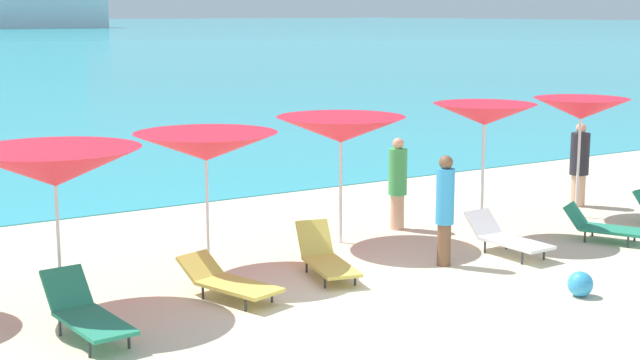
% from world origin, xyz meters
% --- Properties ---
extents(ground_plane, '(50.00, 100.00, 0.30)m').
position_xyz_m(ground_plane, '(0.00, 10.00, -0.15)').
color(ground_plane, beige).
extents(umbrella_1, '(2.50, 2.50, 2.16)m').
position_xyz_m(umbrella_1, '(-3.89, 2.24, 1.91)').
color(umbrella_1, silver).
rests_on(umbrella_1, ground_plane).
extents(umbrella_2, '(2.31, 2.31, 2.12)m').
position_xyz_m(umbrella_2, '(-1.43, 2.88, 1.91)').
color(umbrella_2, silver).
rests_on(umbrella_2, ground_plane).
extents(umbrella_3, '(2.24, 2.24, 2.16)m').
position_xyz_m(umbrella_3, '(1.24, 3.26, 1.94)').
color(umbrella_3, silver).
rests_on(umbrella_3, ground_plane).
extents(umbrella_4, '(1.87, 1.87, 2.34)m').
position_xyz_m(umbrella_4, '(3.50, 2.23, 2.15)').
color(umbrella_4, silver).
rests_on(umbrella_4, ground_plane).
extents(umbrella_5, '(1.96, 1.96, 2.28)m').
position_xyz_m(umbrella_5, '(6.16, 2.50, 2.08)').
color(umbrella_5, silver).
rests_on(umbrella_5, ground_plane).
extents(lounge_chair_0, '(0.67, 1.73, 0.71)m').
position_xyz_m(lounge_chair_0, '(-3.96, 1.02, 0.31)').
color(lounge_chair_0, '#268C66').
rests_on(lounge_chair_0, ground_plane).
extents(lounge_chair_2, '(0.61, 1.56, 0.62)m').
position_xyz_m(lounge_chair_2, '(3.07, 1.16, 0.29)').
color(lounge_chair_2, white).
rests_on(lounge_chair_2, ground_plane).
extents(lounge_chair_3, '(1.12, 1.44, 0.60)m').
position_xyz_m(lounge_chair_3, '(5.08, 0.94, 0.27)').
color(lounge_chair_3, '#268C66').
rests_on(lounge_chair_3, ground_plane).
extents(lounge_chair_4, '(0.89, 1.66, 0.70)m').
position_xyz_m(lounge_chair_4, '(-0.06, 1.72, 0.27)').
color(lounge_chair_4, '#D8BF4C').
rests_on(lounge_chair_4, ground_plane).
extents(lounge_chair_6, '(1.01, 1.67, 0.52)m').
position_xyz_m(lounge_chair_6, '(-1.81, 1.48, 0.25)').
color(lounge_chair_6, '#D8BF4C').
rests_on(lounge_chair_6, ground_plane).
extents(beachgoer_0, '(0.38, 0.38, 1.69)m').
position_xyz_m(beachgoer_0, '(6.97, 3.19, 0.88)').
color(beachgoer_0, '#DBAA84').
rests_on(beachgoer_0, ground_plane).
extents(beachgoer_1, '(0.28, 0.28, 1.73)m').
position_xyz_m(beachgoer_1, '(1.77, 1.18, 0.93)').
color(beachgoer_1, brown).
rests_on(beachgoer_1, ground_plane).
extents(beachgoer_2, '(0.33, 0.33, 1.67)m').
position_xyz_m(beachgoer_2, '(2.66, 3.54, 0.88)').
color(beachgoer_2, '#DBAA84').
rests_on(beachgoer_2, ground_plane).
extents(beach_ball, '(0.35, 0.35, 0.35)m').
position_xyz_m(beach_ball, '(2.33, -1.06, 0.18)').
color(beach_ball, '#3399D8').
rests_on(beach_ball, ground_plane).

